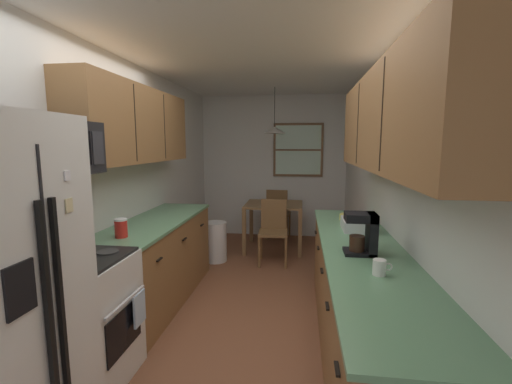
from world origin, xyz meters
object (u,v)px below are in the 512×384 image
stove_range (81,320)px  dining_chair_near (273,228)px  dining_chair_far (278,212)px  storage_canister (121,228)px  fruit_bowl (351,217)px  trash_bin (216,242)px  coffee_maker (364,233)px  mug_by_coffeemaker (380,267)px  dining_table (274,211)px  dish_rack (358,225)px  table_serving_bowl (279,202)px

stove_range → dining_chair_near: stove_range is taller
dining_chair_far → storage_canister: size_ratio=5.55×
stove_range → fruit_bowl: size_ratio=4.53×
stove_range → trash_bin: stove_range is taller
stove_range → coffee_maker: 2.09m
dining_chair_near → dining_chair_far: same height
mug_by_coffeemaker → trash_bin: bearing=123.2°
storage_canister → fruit_bowl: size_ratio=0.67×
dining_table → storage_canister: (-1.09, -2.68, 0.35)m
dining_chair_near → dish_rack: dish_rack is taller
dining_chair_near → table_serving_bowl: 0.62m
dining_table → dining_chair_near: (0.04, -0.60, -0.13)m
trash_bin → coffee_maker: size_ratio=1.90×
table_serving_bowl → dining_chair_near: bearing=-94.7°
dining_chair_far → table_serving_bowl: 0.72m
stove_range → dining_chair_near: (1.13, 2.67, 0.03)m
coffee_maker → mug_by_coffeemaker: 0.42m
dining_chair_far → coffee_maker: size_ratio=2.99×
storage_canister → dish_rack: size_ratio=0.48×
dining_table → dining_chair_far: bearing=88.1°
coffee_maker → dining_chair_near: bearing=110.4°
trash_bin → storage_canister: size_ratio=3.54×
dining_chair_near → dining_chair_far: bearing=91.1°
dining_chair_near → storage_canister: bearing=-118.6°
storage_canister → table_serving_bowl: 2.88m
coffee_maker → table_serving_bowl: size_ratio=1.44×
dining_table → dining_chair_far: dining_chair_far is taller
dish_rack → stove_range: bearing=-151.1°
dining_table → dining_chair_near: dining_chair_near is taller
dining_chair_far → coffee_maker: 3.62m
dining_chair_far → trash_bin: bearing=-122.5°
dining_chair_near → dish_rack: 1.85m
fruit_bowl → stove_range: bearing=-142.9°
coffee_maker → fruit_bowl: 1.13m
dining_chair_far → dining_table: bearing=-91.9°
dish_rack → dining_chair_near: bearing=120.4°
dining_table → trash_bin: (-0.79, -0.67, -0.34)m
dining_chair_far → fruit_bowl: size_ratio=3.71×
storage_canister → fruit_bowl: (2.04, 0.94, -0.04)m
dining_table → coffee_maker: size_ratio=2.98×
trash_bin → coffee_maker: bearing=-52.7°
stove_range → trash_bin: size_ratio=1.92×
storage_canister → mug_by_coffeemaker: size_ratio=1.40×
table_serving_bowl → coffee_maker: bearing=-74.2°
stove_range → dining_chair_near: 2.90m
trash_bin → fruit_bowl: fruit_bowl is taller
fruit_bowl → storage_canister: bearing=-155.3°
stove_range → storage_canister: 0.79m
dining_chair_far → mug_by_coffeemaker: size_ratio=7.75×
dining_chair_near → coffee_maker: size_ratio=2.99×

